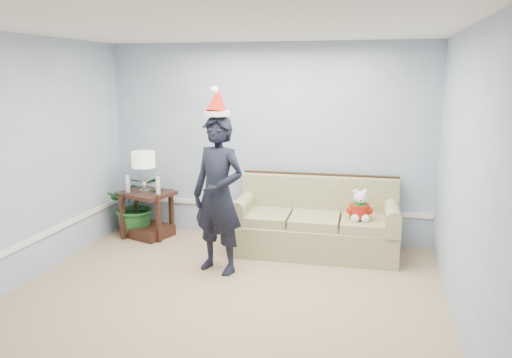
{
  "coord_description": "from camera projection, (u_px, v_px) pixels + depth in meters",
  "views": [
    {
      "loc": [
        1.48,
        -4.16,
        2.27
      ],
      "look_at": [
        0.08,
        1.55,
        1.04
      ],
      "focal_mm": 35.0,
      "sensor_mm": 36.0,
      "label": 1
    }
  ],
  "objects": [
    {
      "name": "santa_hat",
      "position": [
        217.0,
        103.0,
        5.52
      ],
      "size": [
        0.33,
        0.36,
        0.34
      ],
      "rotation": [
        0.0,
        0.0,
        -0.18
      ],
      "color": "white",
      "rests_on": "man"
    },
    {
      "name": "candle_pair",
      "position": [
        143.0,
        185.0,
        6.91
      ],
      "size": [
        0.52,
        0.06,
        0.24
      ],
      "color": "silver",
      "rests_on": "side_table"
    },
    {
      "name": "wainscot_trim",
      "position": [
        149.0,
        227.0,
        6.07
      ],
      "size": [
        4.49,
        4.99,
        0.06
      ],
      "color": "white",
      "rests_on": "room_shell"
    },
    {
      "name": "teddy_bear",
      "position": [
        359.0,
        209.0,
        6.13
      ],
      "size": [
        0.28,
        0.3,
        0.39
      ],
      "rotation": [
        0.0,
        0.0,
        0.17
      ],
      "color": "white",
      "rests_on": "sofa"
    },
    {
      "name": "room_shell",
      "position": [
        207.0,
        179.0,
        4.49
      ],
      "size": [
        4.54,
        5.04,
        2.74
      ],
      "color": "#A08367",
      "rests_on": "ground"
    },
    {
      "name": "side_table",
      "position": [
        148.0,
        219.0,
        7.11
      ],
      "size": [
        0.83,
        0.76,
        0.65
      ],
      "rotation": [
        0.0,
        0.0,
        -0.34
      ],
      "color": "#3C1E15",
      "rests_on": "room_shell"
    },
    {
      "name": "sofa",
      "position": [
        316.0,
        226.0,
        6.49
      ],
      "size": [
        2.09,
        0.94,
        0.97
      ],
      "rotation": [
        0.0,
        0.0,
        0.03
      ],
      "color": "#606A32",
      "rests_on": "room_shell"
    },
    {
      "name": "houseplant",
      "position": [
        137.0,
        204.0,
        7.16
      ],
      "size": [
        1.03,
        0.98,
        0.89
      ],
      "primitive_type": "imported",
      "rotation": [
        0.0,
        0.0,
        0.48
      ],
      "color": "#1F5426",
      "rests_on": "room_shell"
    },
    {
      "name": "man",
      "position": [
        218.0,
        195.0,
        5.72
      ],
      "size": [
        0.77,
        0.63,
        1.83
      ],
      "primitive_type": "imported",
      "rotation": [
        0.0,
        0.0,
        -0.33
      ],
      "color": "black",
      "rests_on": "room_shell"
    },
    {
      "name": "table_lamp",
      "position": [
        143.0,
        161.0,
        6.92
      ],
      "size": [
        0.32,
        0.32,
        0.57
      ],
      "color": "silver",
      "rests_on": "side_table"
    }
  ]
}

